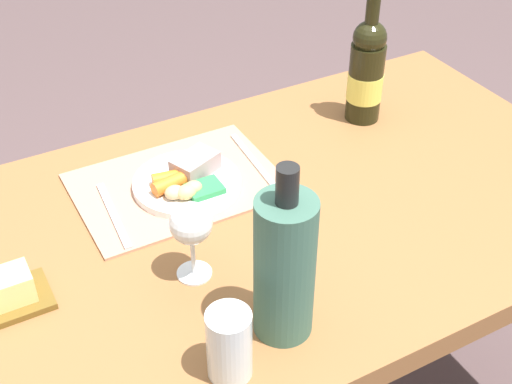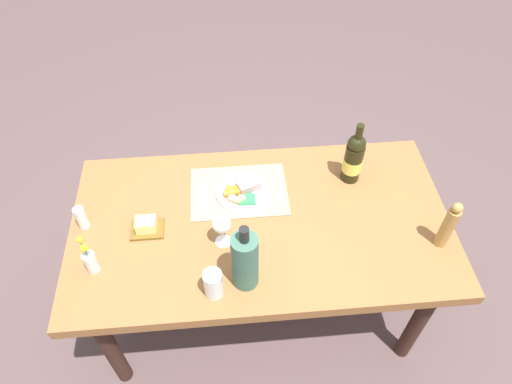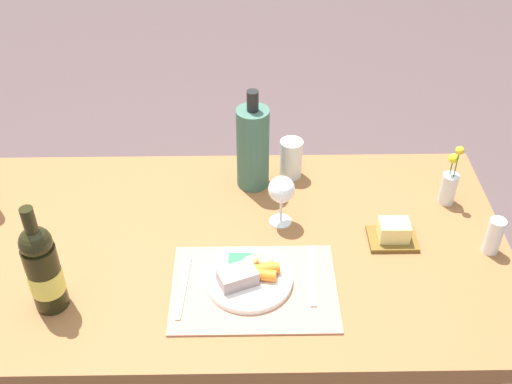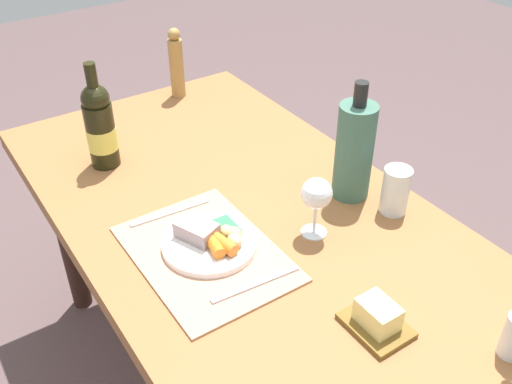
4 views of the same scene
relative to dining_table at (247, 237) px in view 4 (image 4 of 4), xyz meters
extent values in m
cube|color=#925D34|center=(0.00, 0.00, 0.05)|extent=(1.54, 0.83, 0.05)
cylinder|color=#361F18|center=(-0.66, -0.31, -0.30)|extent=(0.07, 0.07, 0.66)
cylinder|color=#361F18|center=(-0.66, 0.31, -0.30)|extent=(0.07, 0.07, 0.66)
cube|color=tan|center=(0.08, -0.16, 0.08)|extent=(0.41, 0.29, 0.01)
cylinder|color=white|center=(0.07, -0.14, 0.09)|extent=(0.22, 0.22, 0.02)
cube|color=gray|center=(0.04, -0.16, 0.12)|extent=(0.11, 0.09, 0.04)
cylinder|color=orange|center=(0.10, -0.15, 0.12)|extent=(0.07, 0.04, 0.03)
cylinder|color=orange|center=(0.11, -0.13, 0.12)|extent=(0.08, 0.04, 0.03)
ellipsoid|color=tan|center=(0.07, -0.10, 0.11)|extent=(0.04, 0.03, 0.03)
ellipsoid|color=#DDB46E|center=(0.09, -0.09, 0.12)|extent=(0.04, 0.03, 0.03)
ellipsoid|color=tan|center=(0.11, -0.10, 0.12)|extent=(0.04, 0.03, 0.03)
cube|color=#2E904D|center=(0.05, -0.09, 0.11)|extent=(0.07, 0.06, 0.01)
cube|color=silver|center=(-0.09, -0.16, 0.09)|extent=(0.03, 0.21, 0.00)
cube|color=silver|center=(0.23, -0.13, 0.09)|extent=(0.03, 0.21, 0.00)
cube|color=brown|center=(0.46, 0.01, 0.09)|extent=(0.13, 0.10, 0.01)
cube|color=#F6E38A|center=(0.46, 0.01, 0.12)|extent=(0.08, 0.06, 0.05)
cylinder|color=white|center=(0.16, 0.09, 0.08)|extent=(0.06, 0.06, 0.00)
cylinder|color=white|center=(0.16, 0.09, 0.12)|extent=(0.01, 0.01, 0.08)
sphere|color=white|center=(0.16, 0.09, 0.20)|extent=(0.07, 0.07, 0.07)
cylinder|color=silver|center=(0.20, 0.31, 0.14)|extent=(0.07, 0.07, 0.12)
cylinder|color=silver|center=(0.20, 0.31, 0.12)|extent=(0.06, 0.06, 0.07)
cylinder|color=#3D6655|center=(0.08, 0.27, 0.21)|extent=(0.10, 0.10, 0.25)
cylinder|color=black|center=(0.08, 0.27, 0.37)|extent=(0.03, 0.03, 0.06)
cylinder|color=#AA7F42|center=(-0.68, 0.17, 0.18)|extent=(0.05, 0.05, 0.20)
sphere|color=#AA7F42|center=(-0.68, 0.17, 0.30)|extent=(0.04, 0.04, 0.04)
cylinder|color=black|center=(-0.41, -0.20, 0.17)|extent=(0.08, 0.08, 0.18)
sphere|color=black|center=(-0.41, -0.20, 0.28)|extent=(0.08, 0.08, 0.08)
cylinder|color=black|center=(-0.41, -0.20, 0.33)|extent=(0.03, 0.03, 0.09)
cylinder|color=#E8DA59|center=(-0.41, -0.20, 0.16)|extent=(0.08, 0.08, 0.06)
camera|label=1|loc=(0.49, 0.92, 0.94)|focal=49.03mm
camera|label=2|loc=(0.12, 1.14, 1.58)|focal=32.51mm
camera|label=3|loc=(0.07, -1.26, 1.26)|focal=44.94mm
camera|label=4|loc=(0.96, -0.62, 0.96)|focal=40.49mm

